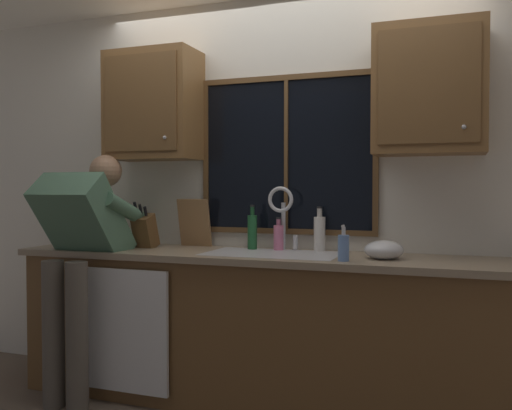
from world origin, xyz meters
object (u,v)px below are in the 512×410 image
at_px(person_standing, 82,247).
at_px(cutting_board, 194,223).
at_px(bottle_amber_small, 279,237).
at_px(mixing_bowl, 384,250).
at_px(bottle_tall_clear, 252,231).
at_px(bottle_green_glass, 320,233).
at_px(soap_dispenser, 344,247).
at_px(knife_block, 145,231).

xyz_separation_m(person_standing, cutting_board, (0.52, 0.51, 0.13)).
bearing_deg(bottle_amber_small, cutting_board, 177.16).
relative_size(mixing_bowl, bottle_tall_clear, 0.75).
bearing_deg(bottle_green_glass, soap_dispenser, -60.85).
distance_m(knife_block, bottle_amber_small, 0.88).
relative_size(knife_block, mixing_bowl, 1.50).
xyz_separation_m(knife_block, soap_dispenser, (1.35, -0.22, -0.03)).
xyz_separation_m(mixing_bowl, bottle_amber_small, (-0.68, 0.21, 0.04)).
xyz_separation_m(person_standing, bottle_tall_clear, (0.95, 0.47, 0.09)).
height_order(cutting_board, mixing_bowl, cutting_board).
height_order(mixing_bowl, bottle_green_glass, bottle_green_glass).
relative_size(person_standing, mixing_bowl, 7.13).
distance_m(person_standing, knife_block, 0.42).
bearing_deg(soap_dispenser, bottle_amber_small, 141.94).
relative_size(person_standing, bottle_green_glass, 5.50).
distance_m(person_standing, bottle_tall_clear, 1.06).
xyz_separation_m(soap_dispenser, bottle_amber_small, (-0.49, 0.38, 0.01)).
height_order(person_standing, bottle_amber_small, person_standing).
bearing_deg(mixing_bowl, person_standing, -171.18).
bearing_deg(bottle_green_glass, bottle_amber_small, -172.95).
relative_size(soap_dispenser, bottle_amber_small, 0.94).
bearing_deg(person_standing, bottle_amber_small, 23.40).
bearing_deg(bottle_green_glass, knife_block, -170.22).
bearing_deg(mixing_bowl, knife_block, 178.36).
distance_m(mixing_bowl, bottle_amber_small, 0.71).
distance_m(person_standing, mixing_bowl, 1.82).
bearing_deg(bottle_amber_small, bottle_tall_clear, -174.49).
distance_m(person_standing, bottle_amber_small, 1.22).
xyz_separation_m(mixing_bowl, bottle_tall_clear, (-0.85, 0.19, 0.07)).
xyz_separation_m(knife_block, bottle_green_glass, (1.12, 0.19, 0.01)).
xyz_separation_m(person_standing, bottle_green_glass, (1.38, 0.52, 0.09)).
relative_size(bottle_green_glass, bottle_amber_small, 1.34).
distance_m(cutting_board, bottle_green_glass, 0.86).
bearing_deg(person_standing, bottle_tall_clear, 26.25).
relative_size(bottle_tall_clear, bottle_amber_small, 1.36).
height_order(knife_block, cutting_board, cutting_board).
relative_size(soap_dispenser, bottle_green_glass, 0.70).
bearing_deg(bottle_green_glass, person_standing, -159.43).
height_order(person_standing, bottle_tall_clear, person_standing).
bearing_deg(bottle_tall_clear, mixing_bowl, -12.59).
bearing_deg(cutting_board, bottle_tall_clear, -6.12).
distance_m(cutting_board, bottle_amber_small, 0.61).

